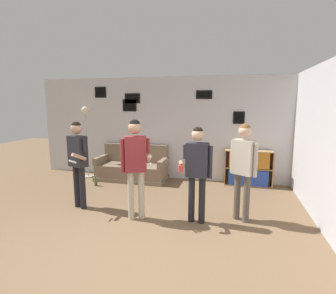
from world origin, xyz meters
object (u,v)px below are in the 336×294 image
object	(u,v)px
couch	(132,168)
bottle_on_floor	(96,182)
bookshelf	(248,168)
person_spectator_near_bookshelf	(243,162)
person_player_foreground_center	(135,159)
person_watcher_holding_cup	(197,165)
floor_lamp	(86,128)
person_player_foreground_left	(78,156)

from	to	relation	value
couch	bottle_on_floor	xyz separation A→B (m)	(-0.67, -0.75, -0.20)
bookshelf	person_spectator_near_bookshelf	bearing A→B (deg)	-95.83
bookshelf	bottle_on_floor	distance (m)	3.78
couch	bottle_on_floor	distance (m)	1.02
person_player_foreground_center	person_spectator_near_bookshelf	world-z (taller)	person_player_foreground_center
person_watcher_holding_cup	bookshelf	bearing A→B (deg)	67.78
floor_lamp	person_player_foreground_center	distance (m)	3.13
person_watcher_holding_cup	person_spectator_near_bookshelf	bearing A→B (deg)	19.06
floor_lamp	person_player_foreground_left	world-z (taller)	floor_lamp
bookshelf	person_player_foreground_center	distance (m)	3.24
person_spectator_near_bookshelf	person_player_foreground_left	bearing A→B (deg)	-176.82
couch	bottle_on_floor	bearing A→B (deg)	-131.73
person_watcher_holding_cup	person_spectator_near_bookshelf	size ratio (longest dim) A/B	0.97
floor_lamp	person_player_foreground_center	size ratio (longest dim) A/B	1.10
bookshelf	person_watcher_holding_cup	distance (m)	2.59
person_watcher_holding_cup	couch	bearing A→B (deg)	133.20
couch	person_player_foreground_center	bearing A→B (deg)	-66.72
floor_lamp	person_spectator_near_bookshelf	xyz separation A→B (m)	(4.02, -1.80, -0.31)
couch	person_spectator_near_bookshelf	xyz separation A→B (m)	(2.76, -1.89, 0.74)
person_player_foreground_center	person_player_foreground_left	bearing A→B (deg)	170.56
person_spectator_near_bookshelf	couch	bearing A→B (deg)	145.59
person_player_foreground_left	couch	bearing A→B (deg)	82.57
person_spectator_near_bookshelf	bottle_on_floor	distance (m)	3.74
bookshelf	person_player_foreground_left	distance (m)	4.00
couch	person_watcher_holding_cup	bearing A→B (deg)	-46.80
couch	person_player_foreground_left	size ratio (longest dim) A/B	1.10
bottle_on_floor	floor_lamp	bearing A→B (deg)	132.04
bookshelf	bottle_on_floor	size ratio (longest dim) A/B	4.48
couch	floor_lamp	world-z (taller)	floor_lamp
floor_lamp	person_player_foreground_left	bearing A→B (deg)	-63.23
person_player_foreground_center	person_watcher_holding_cup	xyz separation A→B (m)	(1.04, 0.12, -0.08)
couch	person_spectator_near_bookshelf	bearing A→B (deg)	-34.41
floor_lamp	person_player_foreground_center	world-z (taller)	floor_lamp
person_player_foreground_center	floor_lamp	bearing A→B (deg)	135.82
bottle_on_floor	person_spectator_near_bookshelf	bearing A→B (deg)	-18.41
person_player_foreground_left	person_player_foreground_center	world-z (taller)	person_player_foreground_center
bookshelf	person_watcher_holding_cup	xyz separation A→B (m)	(-0.96, -2.34, 0.57)
person_player_foreground_left	person_watcher_holding_cup	xyz separation A→B (m)	(2.29, -0.09, -0.03)
bookshelf	floor_lamp	distance (m)	4.34
person_watcher_holding_cup	person_spectator_near_bookshelf	distance (m)	0.79
couch	person_player_foreground_center	world-z (taller)	person_player_foreground_center
person_player_foreground_center	person_spectator_near_bookshelf	xyz separation A→B (m)	(1.79, 0.38, -0.05)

